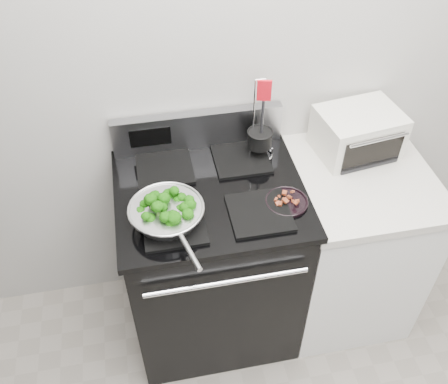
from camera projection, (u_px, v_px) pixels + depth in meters
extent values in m
cube|color=#B8B4AE|center=(265.00, 56.00, 2.08)|extent=(4.00, 0.02, 2.70)
cube|color=black|center=(212.00, 264.00, 2.41)|extent=(0.76, 0.66, 0.92)
cube|color=black|center=(210.00, 193.00, 2.08)|extent=(0.79, 0.69, 0.03)
cube|color=#99999E|center=(198.00, 130.00, 2.22)|extent=(0.76, 0.05, 0.18)
cube|color=black|center=(174.00, 225.00, 1.92)|extent=(0.24, 0.24, 0.01)
cube|color=black|center=(260.00, 213.00, 1.97)|extent=(0.24, 0.24, 0.01)
cube|color=black|center=(165.00, 168.00, 2.16)|extent=(0.24, 0.24, 0.01)
cube|color=black|center=(241.00, 158.00, 2.21)|extent=(0.24, 0.24, 0.01)
cube|color=white|center=(345.00, 245.00, 2.52)|extent=(0.60, 0.66, 0.88)
cube|color=beige|center=(363.00, 178.00, 2.20)|extent=(0.62, 0.68, 0.04)
torus|color=silver|center=(166.00, 208.00, 1.90)|extent=(0.30, 0.30, 0.01)
cylinder|color=silver|center=(190.00, 252.00, 1.75)|extent=(0.06, 0.18, 0.02)
cylinder|color=black|center=(286.00, 202.00, 2.02)|extent=(0.17, 0.17, 0.01)
cylinder|color=black|center=(260.00, 139.00, 2.18)|extent=(0.11, 0.11, 0.07)
cylinder|color=black|center=(261.00, 122.00, 2.11)|extent=(0.01, 0.01, 0.23)
cube|color=red|center=(263.00, 89.00, 2.00)|extent=(0.06, 0.02, 0.10)
cube|color=white|center=(357.00, 132.00, 2.24)|extent=(0.39, 0.31, 0.20)
cube|color=black|center=(369.00, 153.00, 2.15)|extent=(0.28, 0.05, 0.14)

